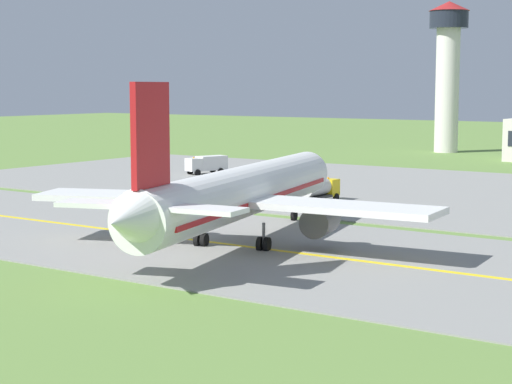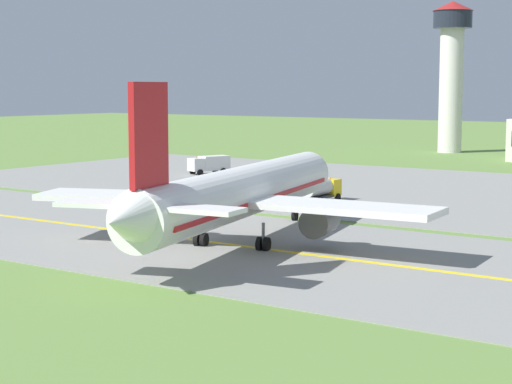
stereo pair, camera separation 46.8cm
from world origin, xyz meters
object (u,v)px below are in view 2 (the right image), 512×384
Objects in this scene: airplane_lead at (239,194)px; service_truck_fuel at (320,189)px; service_truck_baggage at (209,164)px; control_tower at (452,62)px.

service_truck_fuel is (-7.73, 25.51, -2.60)m from airplane_lead.
airplane_lead is at bearing -73.15° from service_truck_fuel.
service_truck_baggage is 1.05× the size of service_truck_fuel.
airplane_lead reaches higher than service_truck_fuel.
service_truck_fuel is at bearing -31.59° from service_truck_baggage.
airplane_lead is 26.78m from service_truck_fuel.
airplane_lead is 106.18m from control_tower.
control_tower reaches higher than service_truck_baggage.
service_truck_baggage is 33.76m from service_truck_fuel.
airplane_lead is 1.39× the size of control_tower.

